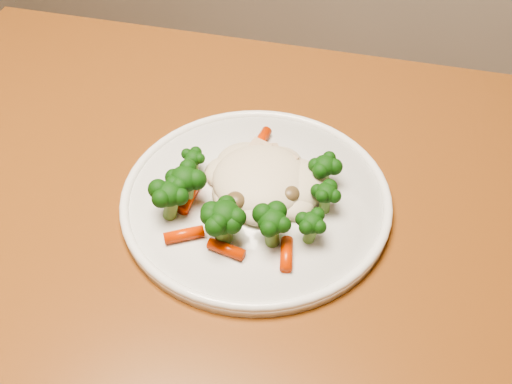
{
  "coord_description": "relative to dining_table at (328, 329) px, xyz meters",
  "views": [
    {
      "loc": [
        0.13,
        -0.07,
        1.25
      ],
      "look_at": [
        -0.05,
        0.36,
        0.77
      ],
      "focal_mm": 45.0,
      "sensor_mm": 36.0,
      "label": 1
    }
  ],
  "objects": [
    {
      "name": "dining_table",
      "position": [
        0.0,
        0.0,
        0.0
      ],
      "size": [
        1.26,
        0.95,
        0.75
      ],
      "rotation": [
        0.0,
        0.0,
        0.17
      ],
      "color": "brown",
      "rests_on": "ground"
    },
    {
      "name": "plate",
      "position": [
        -0.11,
        0.05,
        0.11
      ],
      "size": [
        0.29,
        0.29,
        0.01
      ],
      "primitive_type": "cylinder",
      "color": "white",
      "rests_on": "dining_table"
    },
    {
      "name": "meal",
      "position": [
        -0.11,
        0.04,
        0.14
      ],
      "size": [
        0.18,
        0.2,
        0.05
      ],
      "color": "beige",
      "rests_on": "plate"
    }
  ]
}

